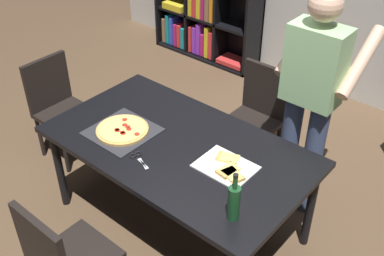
{
  "coord_description": "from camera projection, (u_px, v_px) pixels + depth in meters",
  "views": [
    {
      "loc": [
        1.7,
        -1.86,
        2.66
      ],
      "look_at": [
        0.0,
        0.15,
        0.8
      ],
      "focal_mm": 43.66,
      "sensor_mm": 36.0,
      "label": 1
    }
  ],
  "objects": [
    {
      "name": "pepperoni_pizza_on_tray",
      "position": [
        122.0,
        130.0,
        3.26
      ],
      "size": [
        0.43,
        0.43,
        0.04
      ],
      "color": "#2D2D33",
      "rests_on": "dining_table"
    },
    {
      "name": "ground_plane",
      "position": [
        179.0,
        221.0,
        3.59
      ],
      "size": [
        12.0,
        12.0,
        0.0
      ],
      "primitive_type": "plane",
      "color": "brown"
    },
    {
      "name": "pizza_slices_on_towel",
      "position": [
        227.0,
        167.0,
        2.94
      ],
      "size": [
        0.36,
        0.28,
        0.03
      ],
      "color": "white",
      "rests_on": "dining_table"
    },
    {
      "name": "kitchen_scissors",
      "position": [
        138.0,
        158.0,
        3.03
      ],
      "size": [
        0.2,
        0.11,
        0.01
      ],
      "color": "silver",
      "rests_on": "dining_table"
    },
    {
      "name": "wine_bottle",
      "position": [
        234.0,
        202.0,
        2.53
      ],
      "size": [
        0.07,
        0.07,
        0.32
      ],
      "color": "#194723",
      "rests_on": "dining_table"
    },
    {
      "name": "chair_far_side",
      "position": [
        257.0,
        111.0,
        3.92
      ],
      "size": [
        0.42,
        0.42,
        0.9
      ],
      "color": "black",
      "rests_on": "ground_plane"
    },
    {
      "name": "chair_left_end",
      "position": [
        58.0,
        103.0,
        4.03
      ],
      "size": [
        0.42,
        0.42,
        0.9
      ],
      "color": "black",
      "rests_on": "ground_plane"
    },
    {
      "name": "person_serving_pizza",
      "position": [
        311.0,
        94.0,
        3.22
      ],
      "size": [
        0.55,
        0.54,
        1.75
      ],
      "color": "#38476B",
      "rests_on": "ground_plane"
    },
    {
      "name": "dining_table",
      "position": [
        178.0,
        151.0,
        3.2
      ],
      "size": [
        1.82,
        1.03,
        0.75
      ],
      "color": "black",
      "rests_on": "ground_plane"
    }
  ]
}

